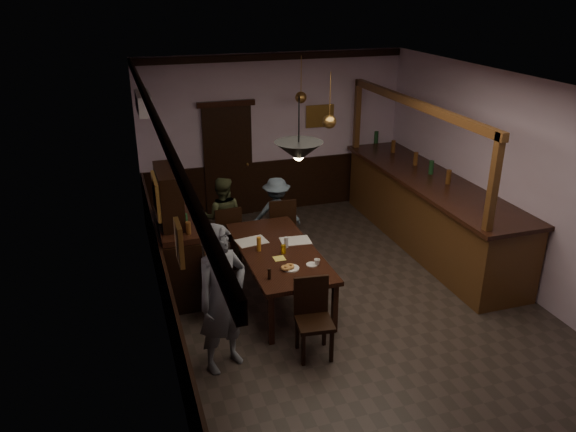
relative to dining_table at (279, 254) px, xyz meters
name	(u,v)px	position (x,y,z in m)	size (l,w,h in m)	color
room	(364,212)	(0.90, -0.75, 0.81)	(5.01, 8.01, 3.01)	#2D2621
dining_table	(279,254)	(0.00, 0.00, 0.00)	(1.02, 2.21, 0.75)	black
chair_far_left	(227,232)	(-0.46, 1.27, -0.15)	(0.45, 0.45, 0.97)	black
chair_far_right	(281,224)	(0.43, 1.27, -0.14)	(0.47, 0.47, 1.00)	black
chair_near	(313,313)	(0.02, -1.32, -0.16)	(0.46, 0.46, 0.97)	black
chair_side	(216,284)	(-0.92, -0.21, -0.20)	(0.39, 0.39, 0.89)	black
person_standing	(222,299)	(-1.04, -1.26, 0.21)	(0.65, 0.43, 1.78)	slate
person_seated_left	(223,217)	(-0.47, 1.55, -0.01)	(0.65, 0.51, 1.34)	#3F472A
person_seated_right	(277,214)	(0.43, 1.55, -0.06)	(0.80, 0.46, 1.24)	slate
newspaper_left	(252,241)	(-0.29, 0.37, 0.07)	(0.42, 0.30, 0.01)	silver
newspaper_right	(295,241)	(0.31, 0.20, 0.07)	(0.42, 0.30, 0.01)	silver
napkin	(279,258)	(-0.07, -0.25, 0.07)	(0.15, 0.15, 0.00)	#E6D755
saucer	(312,265)	(0.29, -0.56, 0.07)	(0.15, 0.15, 0.01)	white
coffee_cup	(317,262)	(0.35, -0.58, 0.11)	(0.08, 0.08, 0.07)	white
pastry_plate	(291,268)	(-0.01, -0.57, 0.07)	(0.22, 0.22, 0.01)	white
pastry_ring_a	(286,268)	(-0.08, -0.59, 0.10)	(0.13, 0.13, 0.04)	#C68C47
pastry_ring_b	(290,266)	(-0.02, -0.57, 0.10)	(0.13, 0.13, 0.04)	#C68C47
soda_can	(283,249)	(0.04, -0.11, 0.12)	(0.07, 0.07, 0.12)	gold
beer_glass	(259,244)	(-0.26, 0.06, 0.16)	(0.06, 0.06, 0.20)	#BF721E
water_glass	(286,242)	(0.13, 0.05, 0.14)	(0.06, 0.06, 0.15)	silver
pepper_mill	(269,274)	(-0.34, -0.74, 0.13)	(0.04, 0.04, 0.14)	black
sideboard	(176,244)	(-1.32, 0.66, 0.05)	(0.50, 1.39, 1.84)	black
bar_counter	(428,210)	(2.89, 0.92, -0.06)	(1.03, 4.44, 2.49)	#4E2A14
door_back	(228,163)	(0.00, 3.20, 0.36)	(0.90, 0.06, 2.10)	black
ac_unit	(143,103)	(-1.48, 2.15, 1.76)	(0.20, 0.85, 0.30)	white
picture_left_small	(179,243)	(-1.56, -2.35, 1.46)	(0.04, 0.28, 0.36)	olive
picture_left_large	(156,196)	(-1.56, 0.05, 1.01)	(0.04, 0.62, 0.48)	olive
picture_back	(320,116)	(1.80, 3.21, 1.11)	(0.55, 0.04, 0.42)	olive
pendant_iron	(299,151)	(0.01, -0.80, 1.69)	(0.56, 0.56, 0.74)	black
pendant_brass_mid	(329,122)	(1.00, 0.74, 1.61)	(0.20, 0.20, 0.81)	#BF8C3F
pendant_brass_far	(301,98)	(1.20, 2.58, 1.61)	(0.20, 0.20, 0.81)	#BF8C3F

